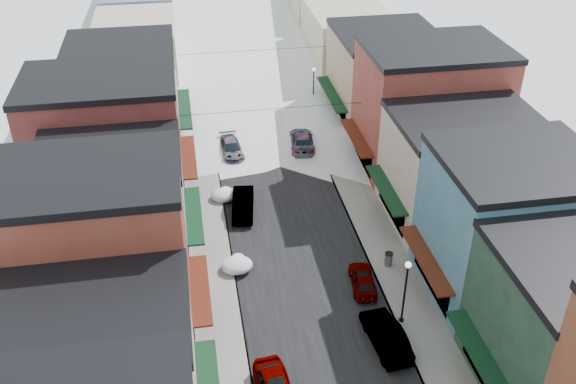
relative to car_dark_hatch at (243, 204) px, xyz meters
name	(u,v)px	position (x,y,z in m)	size (l,w,h in m)	color
road	(248,86)	(3.50, 26.54, -0.80)	(10.00, 160.00, 0.01)	black
sidewalk_left	(192,90)	(-3.10, 26.54, -0.73)	(3.20, 160.00, 0.15)	gray
sidewalk_right	(302,82)	(10.10, 26.54, -0.73)	(3.20, 160.00, 0.15)	gray
curb_left	(205,89)	(-1.55, 26.54, -0.73)	(0.10, 160.00, 0.15)	slate
curb_right	(289,83)	(8.55, 26.54, -0.73)	(0.10, 160.00, 0.15)	slate
bldg_l_cream	(96,382)	(-9.69, -20.96, 3.95)	(11.30, 8.20, 9.50)	beige
bldg_l_brick_near	(94,262)	(-10.19, -12.96, 5.45)	(12.30, 8.20, 12.50)	maroon
bldg_l_grayblue	(114,207)	(-9.69, -4.46, 3.70)	(11.30, 9.20, 9.00)	#7A96A3
bldg_l_brick_far	(106,139)	(-10.69, 4.54, 4.70)	(13.30, 9.20, 11.00)	maroon
bldg_l_tan	(125,96)	(-9.69, 14.54, 4.20)	(11.30, 11.20, 10.00)	tan
bldg_r_blue	(509,226)	(16.69, -12.46, 4.45)	(11.30, 9.20, 10.50)	teal
bldg_r_cream	(461,169)	(17.19, -3.46, 3.70)	(12.30, 9.20, 9.00)	#BAAB96
bldg_r_brick_far	(429,107)	(17.69, 5.54, 4.95)	(13.30, 9.20, 11.50)	maroon
bldg_r_tan	(385,76)	(16.69, 15.54, 3.95)	(11.30, 11.20, 9.50)	tan
overhead_cables	(260,77)	(3.50, 14.04, 5.39)	(16.40, 15.04, 0.04)	black
car_dark_hatch	(243,204)	(0.00, 0.00, 0.00)	(1.71, 4.90, 1.61)	black
car_silver_wagon	(231,148)	(0.00, 10.10, -0.10)	(1.99, 4.89, 1.42)	gray
car_green_sedan	(386,335)	(7.24, -16.61, 0.03)	(1.77, 5.08, 1.67)	black
car_gray_suv	(363,279)	(7.31, -10.93, -0.11)	(1.64, 4.07, 1.39)	gray
car_black_sedan	(302,140)	(7.00, 10.37, 0.01)	(2.29, 5.63, 1.63)	black
car_lane_silver	(229,71)	(1.56, 29.53, 0.04)	(2.00, 4.97, 1.69)	gray
car_lane_white	(254,59)	(5.19, 33.63, -0.10)	(2.34, 5.08, 1.41)	silver
trash_can	(389,259)	(9.81, -8.97, -0.12)	(0.62, 0.62, 1.06)	#5B5E60
streetlamp_near	(406,285)	(8.90, -14.82, 2.46)	(0.41, 0.41, 4.94)	black
streetlamp_far	(314,83)	(9.90, 18.93, 2.31)	(0.39, 0.39, 4.70)	black
snow_pile_mid	(237,265)	(-1.30, -7.47, -0.33)	(2.35, 2.64, 0.99)	white
snow_pile_far	(224,194)	(-1.38, 2.31, -0.35)	(2.27, 2.60, 0.96)	white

